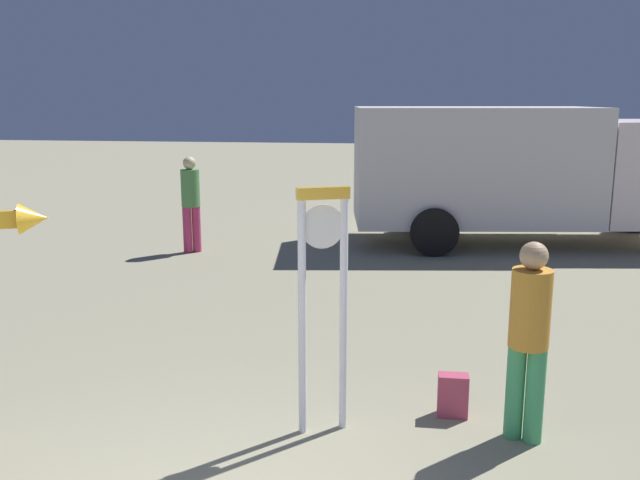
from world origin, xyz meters
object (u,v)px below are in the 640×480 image
at_px(person_near_clock, 529,332).
at_px(box_truck_near, 511,168).
at_px(backpack, 453,395).
at_px(standing_clock, 323,286).
at_px(person_distant, 191,199).

distance_m(person_near_clock, box_truck_near, 8.38).
distance_m(person_near_clock, backpack, 1.04).
bearing_deg(standing_clock, box_truck_near, 72.66).
height_order(standing_clock, backpack, standing_clock).
bearing_deg(standing_clock, person_distant, 117.35).
height_order(standing_clock, box_truck_near, box_truck_near).
height_order(standing_clock, person_near_clock, standing_clock).
xyz_separation_m(standing_clock, backpack, (1.16, 0.43, -1.13)).
bearing_deg(backpack, person_distant, 126.46).
bearing_deg(person_near_clock, backpack, 147.78).
xyz_separation_m(standing_clock, person_distant, (-3.45, 6.68, -0.31)).
xyz_separation_m(backpack, person_distant, (-4.62, 6.25, 0.82)).
bearing_deg(box_truck_near, backpack, -100.37).
bearing_deg(person_near_clock, person_distant, 128.16).
height_order(backpack, person_distant, person_distant).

